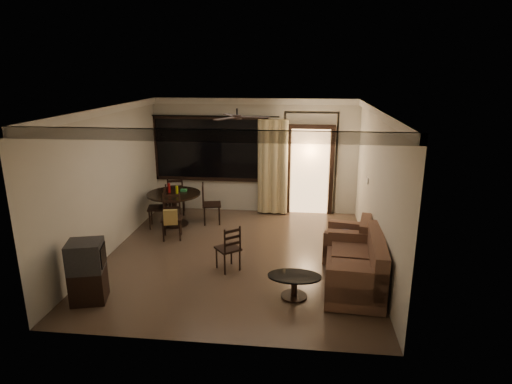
# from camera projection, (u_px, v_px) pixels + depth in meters

# --- Properties ---
(ground) EXTENTS (5.50, 5.50, 0.00)m
(ground) POSITION_uv_depth(u_px,v_px,m) (239.00, 256.00, 8.24)
(ground) COLOR #7F6651
(ground) RESTS_ON ground
(room_shell) EXTENTS (5.50, 6.70, 5.50)m
(room_shell) POSITION_uv_depth(u_px,v_px,m) (277.00, 146.00, 9.36)
(room_shell) COLOR beige
(room_shell) RESTS_ON ground
(dining_table) EXTENTS (1.21, 1.21, 0.97)m
(dining_table) POSITION_uv_depth(u_px,v_px,m) (174.00, 200.00, 9.74)
(dining_table) COLOR black
(dining_table) RESTS_ON ground
(dining_chair_west) EXTENTS (0.50, 0.50, 0.95)m
(dining_chair_west) POSITION_uv_depth(u_px,v_px,m) (159.00, 215.00, 9.68)
(dining_chair_west) COLOR black
(dining_chair_west) RESTS_ON ground
(dining_chair_east) EXTENTS (0.50, 0.50, 0.95)m
(dining_chair_east) POSITION_uv_depth(u_px,v_px,m) (211.00, 211.00, 9.91)
(dining_chair_east) COLOR black
(dining_chair_east) RESTS_ON ground
(dining_chair_south) EXTENTS (0.50, 0.55, 0.95)m
(dining_chair_south) POSITION_uv_depth(u_px,v_px,m) (172.00, 225.00, 9.00)
(dining_chair_south) COLOR black
(dining_chair_south) RESTS_ON ground
(dining_chair_north) EXTENTS (0.50, 0.50, 0.95)m
(dining_chair_north) POSITION_uv_depth(u_px,v_px,m) (177.00, 203.00, 10.55)
(dining_chair_north) COLOR black
(dining_chair_north) RESTS_ON ground
(tv_cabinet) EXTENTS (0.61, 0.58, 0.98)m
(tv_cabinet) POSITION_uv_depth(u_px,v_px,m) (87.00, 271.00, 6.52)
(tv_cabinet) COLOR black
(tv_cabinet) RESTS_ON ground
(sofa) EXTENTS (1.01, 1.73, 0.89)m
(sofa) POSITION_uv_depth(u_px,v_px,m) (358.00, 268.00, 6.91)
(sofa) COLOR #452320
(sofa) RESTS_ON ground
(armchair) EXTENTS (0.94, 0.94, 0.81)m
(armchair) POSITION_uv_depth(u_px,v_px,m) (350.00, 243.00, 7.98)
(armchair) COLOR #452320
(armchair) RESTS_ON ground
(coffee_table) EXTENTS (0.84, 0.51, 0.37)m
(coffee_table) POSITION_uv_depth(u_px,v_px,m) (294.00, 283.00, 6.69)
(coffee_table) COLOR black
(coffee_table) RESTS_ON ground
(side_chair) EXTENTS (0.53, 0.53, 0.85)m
(side_chair) POSITION_uv_depth(u_px,v_px,m) (228.00, 256.00, 7.61)
(side_chair) COLOR black
(side_chair) RESTS_ON ground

